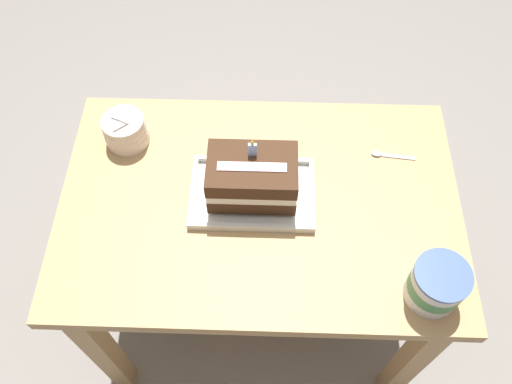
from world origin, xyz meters
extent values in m
plane|color=gray|center=(0.00, 0.00, 0.00)|extent=(8.00, 8.00, 0.00)
cube|color=tan|center=(0.00, 0.00, 0.75)|extent=(1.03, 0.68, 0.04)
cube|color=tan|center=(-0.46, -0.28, 0.37)|extent=(0.06, 0.06, 0.74)
cube|color=tan|center=(0.46, -0.28, 0.37)|extent=(0.06, 0.06, 0.74)
cube|color=tan|center=(-0.46, 0.28, 0.37)|extent=(0.06, 0.06, 0.74)
cube|color=tan|center=(0.46, 0.28, 0.37)|extent=(0.06, 0.06, 0.74)
cube|color=silver|center=(-0.02, 0.02, 0.78)|extent=(0.32, 0.21, 0.01)
cube|color=silver|center=(-0.02, -0.08, 0.79)|extent=(0.32, 0.01, 0.02)
cube|color=silver|center=(-0.02, 0.12, 0.79)|extent=(0.32, 0.01, 0.02)
cube|color=silver|center=(-0.17, 0.02, 0.79)|extent=(0.01, 0.19, 0.02)
cube|color=silver|center=(0.13, 0.02, 0.79)|extent=(0.01, 0.19, 0.02)
cube|color=#402717|center=(-0.02, 0.02, 0.82)|extent=(0.22, 0.14, 0.05)
cube|color=white|center=(-0.02, 0.02, 0.86)|extent=(0.22, 0.14, 0.03)
cube|color=#402717|center=(-0.02, 0.02, 0.89)|extent=(0.22, 0.14, 0.05)
cube|color=beige|center=(-0.02, 0.01, 0.92)|extent=(0.16, 0.03, 0.00)
cube|color=#8CB7EA|center=(-0.02, 0.04, 0.94)|extent=(0.02, 0.01, 0.04)
ellipsoid|color=yellow|center=(-0.02, 0.04, 0.96)|extent=(0.01, 0.01, 0.01)
cylinder|color=silver|center=(-0.37, 0.19, 0.79)|extent=(0.12, 0.12, 0.03)
cylinder|color=silver|center=(-0.37, 0.19, 0.81)|extent=(0.12, 0.12, 0.03)
cylinder|color=silver|center=(-0.37, 0.19, 0.82)|extent=(0.11, 0.11, 0.03)
cylinder|color=silver|center=(-0.37, 0.19, 0.84)|extent=(0.11, 0.11, 0.03)
cylinder|color=silver|center=(-0.36, 0.17, 0.87)|extent=(0.05, 0.02, 0.06)
cylinder|color=white|center=(0.40, -0.24, 0.83)|extent=(0.12, 0.12, 0.11)
cylinder|color=#4C935B|center=(0.40, -0.24, 0.83)|extent=(0.12, 0.12, 0.04)
cylinder|color=#405A90|center=(0.40, -0.24, 0.89)|extent=(0.13, 0.13, 0.01)
ellipsoid|color=silver|center=(0.31, 0.16, 0.78)|extent=(0.03, 0.02, 0.01)
cube|color=silver|center=(0.37, 0.15, 0.77)|extent=(0.09, 0.02, 0.00)
camera|label=1|loc=(0.01, -0.70, 1.93)|focal=37.02mm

